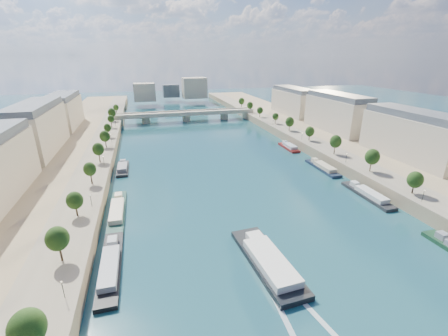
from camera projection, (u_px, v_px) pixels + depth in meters
ground at (225, 172)px, 137.60m from camera, size 700.00×700.00×0.00m
quay_left at (51, 184)px, 118.98m from camera, size 44.00×520.00×5.00m
quay_right at (359, 154)px, 154.45m from camera, size 44.00×520.00×5.00m
pave_left at (90, 174)px, 121.77m from camera, size 14.00×520.00×0.10m
pave_right at (335, 152)px, 149.85m from camera, size 14.00×520.00×0.10m
trees_left at (94, 160)px, 122.15m from camera, size 4.80×268.80×8.26m
trees_right at (321, 137)px, 156.46m from camera, size 4.80×268.80×8.26m
lamps_left at (98, 176)px, 112.89m from camera, size 0.36×200.36×4.28m
lamps_right at (322, 145)px, 152.29m from camera, size 0.36×200.36×4.28m
buildings_left at (16, 144)px, 121.67m from camera, size 16.00×226.00×23.20m
buildings_right at (369, 122)px, 163.54m from camera, size 16.00×226.00×23.20m
skyline at (175, 90)px, 331.27m from camera, size 79.00×42.00×22.00m
bridge at (186, 115)px, 242.54m from camera, size 112.00×12.00×8.15m
tour_barge at (268, 261)px, 76.53m from camera, size 10.45×30.15×4.02m
wake at (299, 315)px, 61.99m from camera, size 10.75×26.03×0.04m
moored_barges_left at (112, 253)px, 80.22m from camera, size 5.00×160.54×3.60m
moored_barges_right at (379, 202)px, 108.32m from camera, size 5.00×162.92×3.60m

